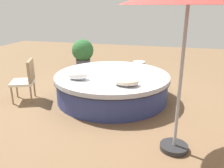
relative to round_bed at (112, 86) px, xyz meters
The scene contains 7 objects.
ground_plane 0.31m from the round_bed, ahead, with size 16.00×16.00×0.00m, color brown.
round_bed is the anchor object (origin of this frame).
throw_pillow_0 0.95m from the round_bed, 43.16° to the left, with size 0.47×0.29×0.21m, color white.
throw_pillow_1 0.94m from the round_bed, 124.91° to the left, with size 0.52×0.38×0.17m, color beige.
patio_chair 2.03m from the round_bed, 17.81° to the left, with size 0.66×0.67×0.98m.
planter 3.15m from the round_bed, 55.52° to the right, with size 0.78×0.78×1.03m.
side_table 2.09m from the round_bed, 99.46° to the right, with size 0.39×0.39×0.48m, color #B7B7BC.
Camera 1 is at (-1.37, 5.14, 2.17)m, focal length 37.36 mm.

